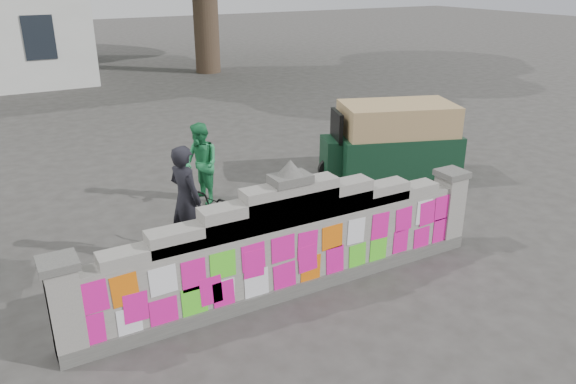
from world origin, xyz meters
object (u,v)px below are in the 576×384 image
object	(u,v)px
cyclist_rider	(187,214)
pedestrian	(201,164)
cyclist_bike	(188,234)
rickshaw_right	(393,140)

from	to	relation	value
cyclist_rider	pedestrian	size ratio (longest dim) A/B	1.05
cyclist_bike	cyclist_rider	xyz separation A→B (m)	(-0.00, 0.00, 0.35)
cyclist_rider	pedestrian	bearing A→B (deg)	-45.47
rickshaw_right	cyclist_bike	bearing A→B (deg)	35.50
pedestrian	rickshaw_right	bearing A→B (deg)	71.87
pedestrian	rickshaw_right	size ratio (longest dim) A/B	0.52
cyclist_bike	cyclist_rider	size ratio (longest dim) A/B	1.12
cyclist_bike	pedestrian	world-z (taller)	pedestrian
cyclist_rider	rickshaw_right	distance (m)	5.49
cyclist_rider	pedestrian	xyz separation A→B (m)	(1.11, 2.26, -0.04)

